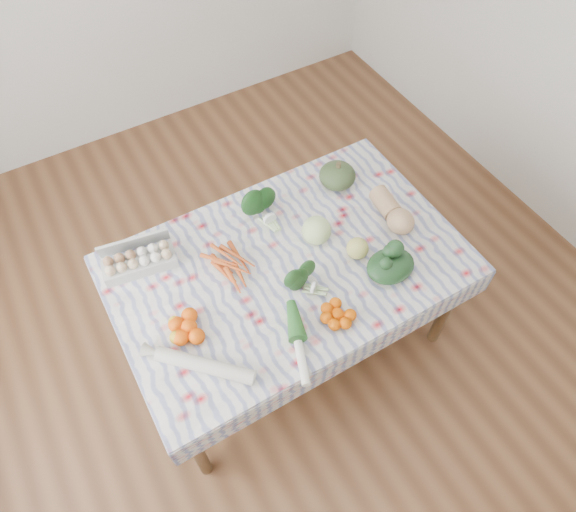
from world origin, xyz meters
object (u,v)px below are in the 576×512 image
object	(u,v)px
egg_carton	(139,262)
grapefruit	(357,248)
cabbage	(317,230)
dining_table	(288,273)
kabocha_squash	(337,176)
butternut_squash	(393,210)

from	to	relation	value
egg_carton	grapefruit	bearing A→B (deg)	-16.98
cabbage	dining_table	bearing A→B (deg)	-164.24
kabocha_squash	cabbage	world-z (taller)	cabbage
egg_carton	cabbage	bearing A→B (deg)	-9.69
cabbage	butternut_squash	distance (m)	0.41
kabocha_squash	grapefruit	xyz separation A→B (m)	(-0.18, -0.44, -0.01)
dining_table	egg_carton	size ratio (longest dim) A/B	4.72
cabbage	egg_carton	bearing A→B (deg)	161.13
dining_table	butternut_squash	xyz separation A→B (m)	(0.59, -0.02, 0.15)
egg_carton	cabbage	world-z (taller)	cabbage
dining_table	egg_carton	world-z (taller)	egg_carton
cabbage	butternut_squash	size ratio (longest dim) A/B	0.50
kabocha_squash	butternut_squash	size ratio (longest dim) A/B	0.68
dining_table	grapefruit	world-z (taller)	grapefruit
dining_table	cabbage	bearing A→B (deg)	15.76
egg_carton	kabocha_squash	xyz separation A→B (m)	(1.10, -0.01, 0.02)
butternut_squash	cabbage	bearing A→B (deg)	175.27
kabocha_squash	cabbage	bearing A→B (deg)	-138.28
kabocha_squash	butternut_squash	distance (m)	0.35
egg_carton	grapefruit	size ratio (longest dim) A/B	3.19
egg_carton	dining_table	bearing A→B (deg)	-19.01
butternut_squash	egg_carton	bearing A→B (deg)	169.78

